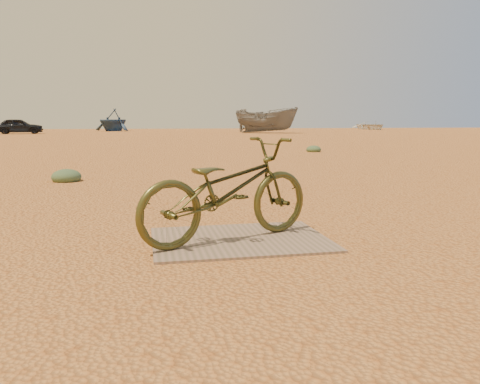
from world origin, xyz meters
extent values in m
plane|color=#C08043|center=(0.00, 0.00, 0.00)|extent=(120.00, 120.00, 0.00)
cube|color=#886B5B|center=(0.34, -0.54, 0.01)|extent=(1.60, 1.18, 0.02)
imported|color=#45451E|center=(0.22, -0.58, 0.48)|extent=(1.86, 1.24, 0.92)
imported|color=black|center=(-10.55, 37.32, 0.64)|extent=(3.87, 1.89, 1.27)
imported|color=#304B70|center=(-3.48, 46.24, 1.17)|extent=(5.63, 5.82, 2.34)
imported|color=slate|center=(10.19, 35.72, 1.12)|extent=(6.02, 5.08, 2.25)
imported|color=silver|center=(26.90, 48.60, 0.50)|extent=(3.83, 5.10, 1.00)
ellipsoid|color=#56734E|center=(-1.89, 4.27, 0.00)|extent=(0.53, 0.53, 0.29)
ellipsoid|color=#56734E|center=(5.40, 11.03, 0.00)|extent=(0.52, 0.52, 0.29)
camera|label=1|loc=(-0.50, -4.65, 1.10)|focal=35.00mm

